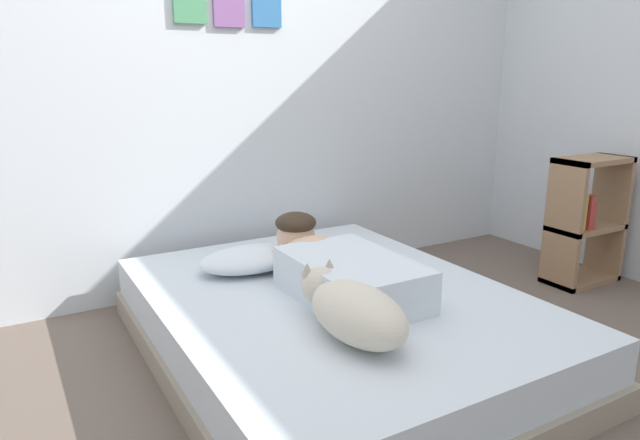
{
  "coord_description": "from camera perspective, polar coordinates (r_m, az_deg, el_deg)",
  "views": [
    {
      "loc": [
        -1.18,
        -1.61,
        1.22
      ],
      "look_at": [
        0.12,
        0.65,
        0.54
      ],
      "focal_mm": 31.92,
      "sensor_mm": 36.0,
      "label": 1
    }
  ],
  "objects": [
    {
      "name": "person_lying",
      "position": [
        2.5,
        1.43,
        -4.63
      ],
      "size": [
        0.43,
        0.92,
        0.27
      ],
      "color": "silver",
      "rests_on": "bed"
    },
    {
      "name": "bed",
      "position": [
        2.55,
        1.32,
        -10.42
      ],
      "size": [
        1.49,
        1.92,
        0.29
      ],
      "color": "gray",
      "rests_on": "ground"
    },
    {
      "name": "coffee_cup",
      "position": [
        2.92,
        1.47,
        -3.21
      ],
      "size": [
        0.12,
        0.09,
        0.07
      ],
      "color": "teal",
      "rests_on": "bed"
    },
    {
      "name": "cell_phone",
      "position": [
        2.61,
        3.96,
        -6.16
      ],
      "size": [
        0.07,
        0.14,
        0.01
      ],
      "primitive_type": "cube",
      "color": "black",
      "rests_on": "bed"
    },
    {
      "name": "ground_plane",
      "position": [
        2.34,
        5.61,
        -16.95
      ],
      "size": [
        12.38,
        12.38,
        0.0
      ],
      "primitive_type": "plane",
      "color": "#66564C"
    },
    {
      "name": "pillow",
      "position": [
        2.77,
        -6.85,
        -3.88
      ],
      "size": [
        0.52,
        0.32,
        0.11
      ],
      "primitive_type": "ellipsoid",
      "color": "silver",
      "rests_on": "bed"
    },
    {
      "name": "back_wall",
      "position": [
        3.3,
        -9.33,
        14.92
      ],
      "size": [
        4.19,
        0.12,
        2.5
      ],
      "color": "silver",
      "rests_on": "ground"
    },
    {
      "name": "bookshelf",
      "position": [
        3.67,
        24.97,
        0.01
      ],
      "size": [
        0.45,
        0.24,
        0.75
      ],
      "color": "#997251",
      "rests_on": "ground"
    },
    {
      "name": "dog",
      "position": [
        2.07,
        3.28,
        -8.94
      ],
      "size": [
        0.26,
        0.57,
        0.21
      ],
      "color": "beige",
      "rests_on": "bed"
    }
  ]
}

